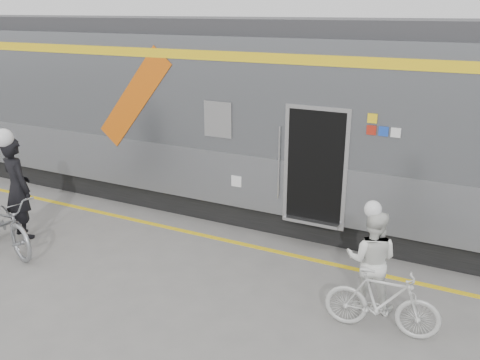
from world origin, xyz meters
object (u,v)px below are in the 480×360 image
Objects in this scene: man at (18,188)px; bicycle_right at (382,302)px; woman at (371,260)px; bicycle_left at (4,222)px.

man is 7.00m from bicycle_right.
bicycle_right is at bearing -163.19° from man.
man is 1.29× the size of woman.
man reaches higher than bicycle_right.
man reaches higher than bicycle_left.
bicycle_right is at bearing 112.95° from woman.
man is at bearing -0.77° from woman.
woman is at bearing -63.55° from bicycle_left.
man is 6.71m from woman.
bicycle_left is 6.58m from woman.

